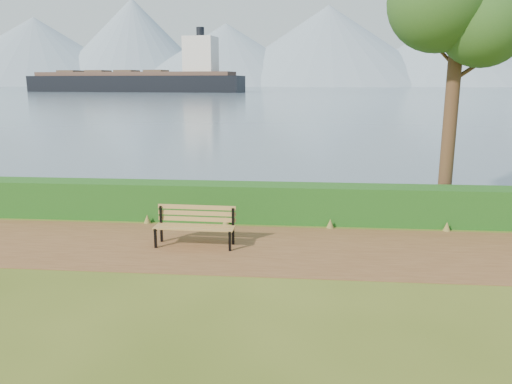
# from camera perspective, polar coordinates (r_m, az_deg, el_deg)

# --- Properties ---
(ground) EXTENTS (140.00, 140.00, 0.00)m
(ground) POSITION_cam_1_polar(r_m,az_deg,el_deg) (11.01, 0.63, -6.98)
(ground) COLOR #405418
(ground) RESTS_ON ground
(path) EXTENTS (40.00, 3.40, 0.01)m
(path) POSITION_cam_1_polar(r_m,az_deg,el_deg) (11.29, 0.76, -6.45)
(path) COLOR brown
(path) RESTS_ON ground
(hedge) EXTENTS (32.00, 0.85, 1.00)m
(hedge) POSITION_cam_1_polar(r_m,az_deg,el_deg) (13.35, 1.54, -1.23)
(hedge) COLOR #134012
(hedge) RESTS_ON ground
(water) EXTENTS (700.00, 510.00, 0.00)m
(water) POSITION_cam_1_polar(r_m,az_deg,el_deg) (270.37, 5.18, 11.72)
(water) COLOR #495F76
(water) RESTS_ON ground
(mountains) EXTENTS (585.00, 190.00, 70.00)m
(mountains) POSITION_cam_1_polar(r_m,az_deg,el_deg) (417.21, 4.02, 15.82)
(mountains) COLOR gray
(mountains) RESTS_ON ground
(bench) EXTENTS (1.83, 0.59, 0.91)m
(bench) POSITION_cam_1_polar(r_m,az_deg,el_deg) (11.45, -6.95, -3.55)
(bench) COLOR black
(bench) RESTS_ON ground
(cargo_ship) EXTENTS (77.18, 21.77, 23.15)m
(cargo_ship) POSITION_cam_1_polar(r_m,az_deg,el_deg) (180.25, -12.94, 12.17)
(cargo_ship) COLOR black
(cargo_ship) RESTS_ON ground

